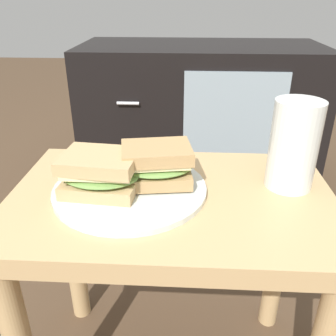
{
  "coord_description": "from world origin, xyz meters",
  "views": [
    {
      "loc": [
        0.02,
        -0.53,
        0.78
      ],
      "look_at": [
        -0.01,
        0.0,
        0.51
      ],
      "focal_mm": 38.45,
      "sensor_mm": 36.0,
      "label": 1
    }
  ],
  "objects_px": {
    "sandwich_front": "(101,173)",
    "sandwich_back": "(157,164)",
    "tv_cabinet": "(199,115)",
    "beer_glass": "(293,147)",
    "plate": "(130,189)"
  },
  "relations": [
    {
      "from": "tv_cabinet",
      "to": "plate",
      "type": "distance_m",
      "value": 0.97
    },
    {
      "from": "sandwich_back",
      "to": "beer_glass",
      "type": "relative_size",
      "value": 0.88
    },
    {
      "from": "sandwich_front",
      "to": "sandwich_back",
      "type": "xyz_separation_m",
      "value": [
        0.09,
        0.03,
        0.0
      ]
    },
    {
      "from": "plate",
      "to": "beer_glass",
      "type": "distance_m",
      "value": 0.29
    },
    {
      "from": "sandwich_back",
      "to": "beer_glass",
      "type": "xyz_separation_m",
      "value": [
        0.23,
        0.02,
        0.03
      ]
    },
    {
      "from": "plate",
      "to": "sandwich_front",
      "type": "distance_m",
      "value": 0.06
    },
    {
      "from": "tv_cabinet",
      "to": "sandwich_front",
      "type": "height_order",
      "value": "tv_cabinet"
    },
    {
      "from": "tv_cabinet",
      "to": "plate",
      "type": "relative_size",
      "value": 3.62
    },
    {
      "from": "tv_cabinet",
      "to": "beer_glass",
      "type": "relative_size",
      "value": 6.17
    },
    {
      "from": "sandwich_back",
      "to": "plate",
      "type": "bearing_deg",
      "value": -161.38
    },
    {
      "from": "sandwich_back",
      "to": "sandwich_front",
      "type": "bearing_deg",
      "value": -161.38
    },
    {
      "from": "sandwich_front",
      "to": "sandwich_back",
      "type": "bearing_deg",
      "value": 18.62
    },
    {
      "from": "beer_glass",
      "to": "tv_cabinet",
      "type": "bearing_deg",
      "value": 98.36
    },
    {
      "from": "tv_cabinet",
      "to": "beer_glass",
      "type": "height_order",
      "value": "beer_glass"
    },
    {
      "from": "plate",
      "to": "sandwich_back",
      "type": "bearing_deg",
      "value": 18.62
    }
  ]
}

